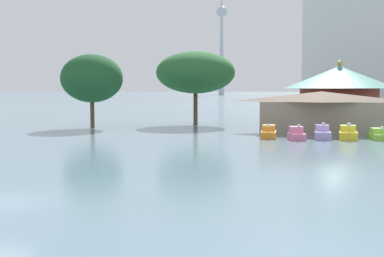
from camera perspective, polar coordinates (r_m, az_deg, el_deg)
The scene contains 11 objects.
ground_plane at distance 23.25m, azimuth -20.72°, elevation -7.83°, with size 2000.00×2000.00×0.00m, color slate.
pedal_boat_orange at distance 50.99m, azimuth 8.60°, elevation -0.48°, with size 1.61×3.02×1.50m.
pedal_boat_pink at distance 49.54m, azimuth 11.66°, elevation -0.66°, with size 1.90×2.54×1.57m.
pedal_boat_lavender at distance 50.93m, azimuth 14.41°, elevation -0.52°, with size 1.64×3.04×1.71m.
pedal_boat_yellow at distance 50.88m, azimuth 17.11°, elevation -0.58°, with size 1.68×2.51×1.71m.
pedal_boat_lime at distance 51.81m, azimuth 20.21°, elevation -0.70°, with size 1.86×2.67×1.39m.
boathouse at distance 57.98m, azimuth 14.29°, elevation 1.89°, with size 13.99×6.72×4.59m.
green_roof_pavilion at distance 68.49m, azimuth 16.18°, elevation 4.05°, with size 14.17×14.17×8.50m.
shoreline_tree_tall_left at distance 64.43m, azimuth -11.19°, elevation 5.54°, with size 7.68×7.68×9.18m.
shoreline_tree_mid at distance 68.89m, azimuth 0.40°, elevation 6.31°, with size 10.67×10.67×9.94m.
distant_broadcast_tower at distance 426.14m, azimuth 3.35°, elevation 11.04°, with size 8.56×8.56×135.79m.
Camera 1 is at (12.85, -18.77, 4.82)m, focal length 47.50 mm.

